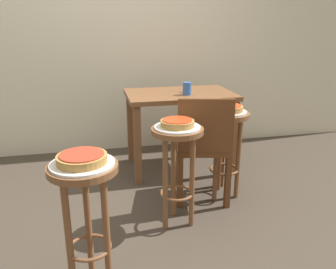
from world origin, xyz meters
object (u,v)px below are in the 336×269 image
at_px(cup_near_edge, 187,89).
at_px(wooden_chair, 203,145).
at_px(stool_foreground, 86,201).
at_px(pizza_foreground, 82,158).
at_px(serving_plate_foreground, 82,164).
at_px(pizza_leftside, 227,108).
at_px(condiment_shaker, 188,87).
at_px(serving_plate_leftside, 227,112).
at_px(stool_leftside, 226,137).
at_px(stool_middle, 177,156).
at_px(serving_plate_middle, 177,127).
at_px(dining_table, 180,106).
at_px(pizza_middle, 177,123).

xyz_separation_m(cup_near_edge, wooden_chair, (-0.02, -0.57, -0.33)).
bearing_deg(stool_foreground, pizza_foreground, 53.13).
xyz_separation_m(serving_plate_foreground, pizza_leftside, (1.06, 0.80, 0.03)).
relative_size(serving_plate_foreground, condiment_shaker, 3.63).
distance_m(serving_plate_leftside, condiment_shaker, 0.68).
xyz_separation_m(cup_near_edge, condiment_shaker, (0.04, 0.13, -0.01)).
bearing_deg(stool_leftside, stool_foreground, -142.97).
distance_m(stool_middle, serving_plate_middle, 0.20).
xyz_separation_m(stool_foreground, stool_middle, (0.59, 0.49, 0.00)).
height_order(stool_foreground, condiment_shaker, condiment_shaker).
height_order(stool_middle, stool_leftside, same).
bearing_deg(stool_foreground, serving_plate_foreground, 63.43).
bearing_deg(dining_table, wooden_chair, -88.71).
height_order(serving_plate_leftside, wooden_chair, wooden_chair).
bearing_deg(serving_plate_middle, dining_table, 74.73).
height_order(stool_foreground, dining_table, dining_table).
height_order(stool_foreground, cup_near_edge, cup_near_edge).
bearing_deg(condiment_shaker, dining_table, -168.85).
bearing_deg(serving_plate_foreground, serving_plate_middle, 39.50).
relative_size(pizza_foreground, stool_leftside, 0.34).
bearing_deg(serving_plate_middle, stool_foreground, -140.50).
bearing_deg(pizza_middle, serving_plate_leftside, 33.63).
distance_m(pizza_foreground, pizza_leftside, 1.33).
distance_m(serving_plate_foreground, pizza_leftside, 1.33).
distance_m(stool_foreground, stool_leftside, 1.33).
height_order(condiment_shaker, wooden_chair, wooden_chair).
bearing_deg(stool_middle, serving_plate_middle, 174.64).
relative_size(stool_middle, pizza_leftside, 3.01).
bearing_deg(pizza_middle, condiment_shaker, 70.65).
distance_m(stool_middle, cup_near_edge, 0.94).
height_order(serving_plate_middle, stool_leftside, serving_plate_middle).
relative_size(serving_plate_foreground, pizza_middle, 1.43).
height_order(stool_middle, condiment_shaker, condiment_shaker).
relative_size(stool_middle, serving_plate_middle, 2.33).
distance_m(stool_foreground, stool_middle, 0.77).
height_order(pizza_middle, wooden_chair, wooden_chair).
relative_size(pizza_foreground, dining_table, 0.25).
height_order(cup_near_edge, condiment_shaker, cup_near_edge).
relative_size(pizza_foreground, pizza_leftside, 1.03).
bearing_deg(dining_table, pizza_foreground, -120.59).
distance_m(stool_foreground, condiment_shaker, 1.76).
xyz_separation_m(stool_foreground, stool_leftside, (1.06, 0.80, 0.00)).
distance_m(stool_middle, pizza_middle, 0.23).
relative_size(serving_plate_leftside, cup_near_edge, 2.66).
bearing_deg(serving_plate_leftside, serving_plate_foreground, -142.97).
relative_size(serving_plate_foreground, stool_middle, 0.44).
bearing_deg(pizza_foreground, cup_near_edge, 56.27).
height_order(stool_foreground, wooden_chair, wooden_chair).
bearing_deg(serving_plate_middle, pizza_foreground, -140.50).
bearing_deg(condiment_shaker, stool_middle, -109.35).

